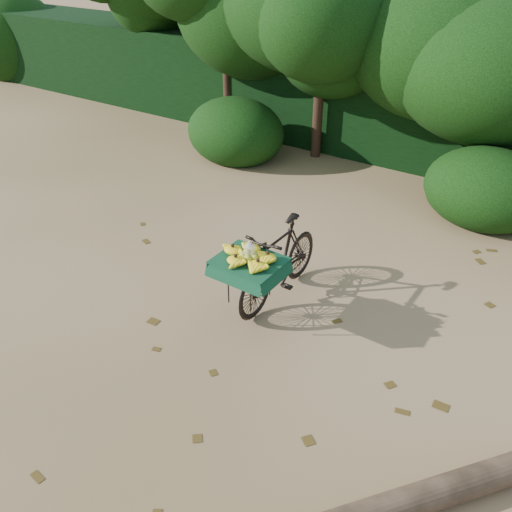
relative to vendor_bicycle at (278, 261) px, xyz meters
The scene contains 7 objects.
ground 1.08m from the vendor_bicycle, 91.01° to the right, with size 80.00×80.00×0.00m, color tan.
vendor_bicycle is the anchor object (origin of this frame).
fallen_log 2.94m from the vendor_bicycle, 34.52° to the right, with size 0.24×0.24×3.29m, color brown.
hedge_backdrop 5.36m from the vendor_bicycle, 90.18° to the left, with size 26.00×1.80×1.80m, color black.
tree_row 4.83m from the vendor_bicycle, 98.35° to the left, with size 14.50×2.00×4.00m, color black, non-canonical shape.
bush_clumps 3.38m from the vendor_bicycle, 81.78° to the left, with size 8.80×1.70×0.90m, color black, non-canonical shape.
leaf_litter 0.58m from the vendor_bicycle, 93.17° to the right, with size 7.00×7.30×0.01m, color #4B3614, non-canonical shape.
Camera 1 is at (2.74, -3.53, 3.81)m, focal length 38.00 mm.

